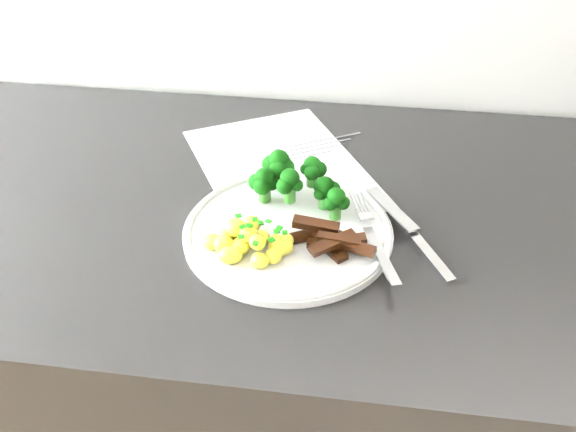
% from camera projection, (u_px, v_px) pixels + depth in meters
% --- Properties ---
extents(counter, '(2.48, 0.62, 0.93)m').
position_uv_depth(counter, '(337.00, 428.00, 1.13)').
color(counter, black).
rests_on(counter, ground).
extents(recipe_paper, '(0.34, 0.37, 0.00)m').
position_uv_depth(recipe_paper, '(282.00, 167.00, 0.94)').
color(recipe_paper, white).
rests_on(recipe_paper, counter).
extents(plate, '(0.26, 0.26, 0.02)m').
position_uv_depth(plate, '(288.00, 230.00, 0.81)').
color(plate, white).
rests_on(plate, counter).
extents(broccoli, '(0.13, 0.09, 0.06)m').
position_uv_depth(broccoli, '(295.00, 179.00, 0.84)').
color(broccoli, '#285F1C').
rests_on(broccoli, plate).
extents(potatoes, '(0.11, 0.09, 0.04)m').
position_uv_depth(potatoes, '(250.00, 243.00, 0.77)').
color(potatoes, yellow).
rests_on(potatoes, plate).
extents(beef_strips, '(0.11, 0.07, 0.03)m').
position_uv_depth(beef_strips, '(333.00, 239.00, 0.77)').
color(beef_strips, black).
rests_on(beef_strips, plate).
extents(fork, '(0.07, 0.18, 0.02)m').
position_uv_depth(fork, '(375.00, 241.00, 0.78)').
color(fork, silver).
rests_on(fork, plate).
extents(knife, '(0.11, 0.18, 0.02)m').
position_uv_depth(knife, '(419.00, 242.00, 0.79)').
color(knife, silver).
rests_on(knife, plate).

